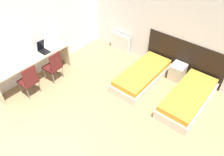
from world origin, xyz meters
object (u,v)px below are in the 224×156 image
object	(u,v)px
chair_near_notebook	(29,80)
bed_near_door	(188,98)
chair_near_laptop	(54,65)
laptop	(43,49)
nightstand	(177,72)
bed_near_window	(142,76)

from	to	relation	value
chair_near_notebook	bed_near_door	bearing A→B (deg)	34.79
chair_near_laptop	chair_near_notebook	bearing A→B (deg)	-94.61
chair_near_notebook	laptop	world-z (taller)	laptop
chair_near_laptop	laptop	world-z (taller)	laptop
nightstand	chair_near_notebook	world-z (taller)	chair_near_notebook
nightstand	bed_near_window	bearing A→B (deg)	-132.35
bed_near_door	chair_near_notebook	world-z (taller)	chair_near_notebook
chair_near_laptop	nightstand	bearing A→B (deg)	35.94
bed_near_door	laptop	world-z (taller)	laptop
bed_near_door	chair_near_laptop	size ratio (longest dim) A/B	2.11
bed_near_door	nightstand	size ratio (longest dim) A/B	4.20
bed_near_window	nightstand	bearing A→B (deg)	47.65
bed_near_door	nightstand	bearing A→B (deg)	132.35
chair_near_laptop	laptop	bearing A→B (deg)	170.03
bed_near_door	nightstand	world-z (taller)	nightstand
nightstand	laptop	bearing A→B (deg)	-143.94
bed_near_window	chair_near_laptop	bearing A→B (deg)	-142.34
bed_near_window	nightstand	world-z (taller)	nightstand
bed_near_window	nightstand	distance (m)	1.03
nightstand	chair_near_laptop	xyz separation A→B (m)	(-2.68, -2.30, 0.26)
nightstand	bed_near_door	bearing A→B (deg)	-47.65
bed_near_door	laptop	xyz separation A→B (m)	(-3.80, -1.50, 0.65)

